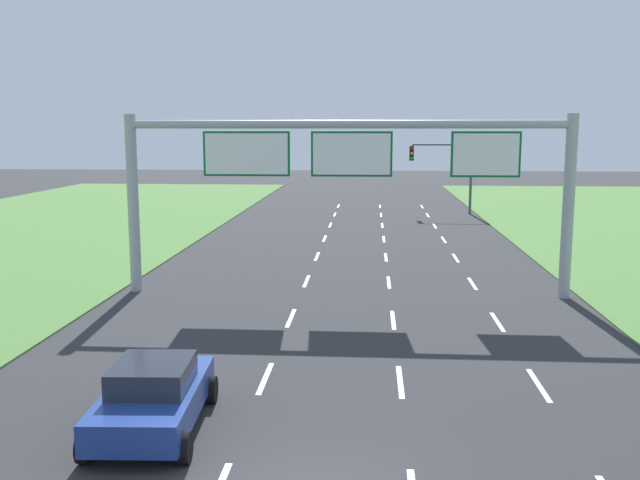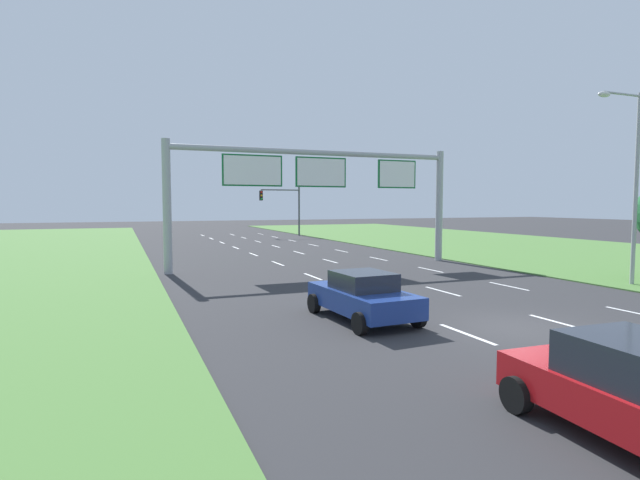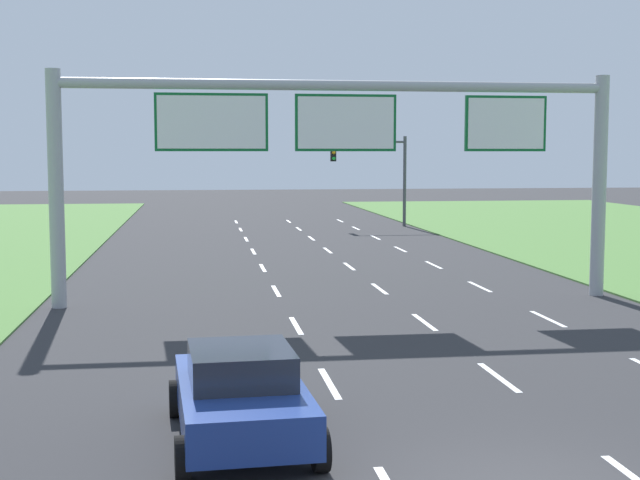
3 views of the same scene
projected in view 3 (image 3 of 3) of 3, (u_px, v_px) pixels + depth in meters
name	position (u px, v px, depth m)	size (l,w,h in m)	color
lane_dashes_inner_left	(285.00, 306.00, 26.58)	(0.14, 68.40, 0.01)	white
lane_dashes_inner_right	(399.00, 304.00, 27.06)	(0.14, 68.40, 0.01)	white
lane_dashes_slip	(510.00, 301.00, 27.54)	(0.14, 68.40, 0.01)	white
car_near_red	(241.00, 394.00, 14.07)	(2.38, 4.30, 1.52)	navy
sign_gantry	(341.00, 140.00, 27.06)	(17.24, 0.44, 7.00)	#9EA0A5
traffic_light_mast	(374.00, 164.00, 55.00)	(4.76, 0.49, 5.60)	#47494F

